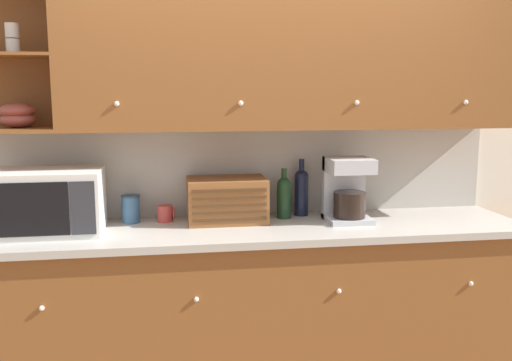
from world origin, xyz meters
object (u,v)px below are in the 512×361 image
(microwave, at_px, (49,202))
(second_wine_bottle, at_px, (284,196))
(bread_box, at_px, (227,200))
(storage_canister, at_px, (131,209))
(wine_bottle, at_px, (301,190))
(coffee_maker, at_px, (347,189))
(mug, at_px, (165,214))

(microwave, height_order, second_wine_bottle, microwave)
(bread_box, bearing_deg, microwave, -172.43)
(storage_canister, xyz_separation_m, second_wine_bottle, (0.88, -0.02, 0.06))
(wine_bottle, xyz_separation_m, coffee_maker, (0.22, -0.18, 0.03))
(bread_box, bearing_deg, wine_bottle, 11.38)
(mug, bearing_deg, wine_bottle, 2.95)
(storage_canister, relative_size, second_wine_bottle, 0.53)
(mug, relative_size, second_wine_bottle, 0.34)
(storage_canister, height_order, coffee_maker, coffee_maker)
(mug, bearing_deg, second_wine_bottle, -1.33)
(bread_box, relative_size, coffee_maker, 1.21)
(storage_canister, height_order, wine_bottle, wine_bottle)
(mug, distance_m, bread_box, 0.36)
(microwave, height_order, wine_bottle, wine_bottle)
(storage_canister, relative_size, wine_bottle, 0.46)
(mug, bearing_deg, storage_canister, 177.64)
(microwave, relative_size, second_wine_bottle, 1.86)
(second_wine_bottle, bearing_deg, coffee_maker, -20.24)
(microwave, xyz_separation_m, wine_bottle, (1.41, 0.22, -0.01))
(microwave, distance_m, storage_canister, 0.46)
(bread_box, bearing_deg, mug, 171.71)
(storage_canister, bearing_deg, wine_bottle, 1.93)
(microwave, bearing_deg, bread_box, 7.57)
(bread_box, height_order, wine_bottle, wine_bottle)
(microwave, relative_size, wine_bottle, 1.61)
(microwave, bearing_deg, second_wine_bottle, 7.11)
(bread_box, xyz_separation_m, wine_bottle, (0.46, 0.09, 0.03))
(storage_canister, distance_m, wine_bottle, 1.00)
(wine_bottle, distance_m, coffee_maker, 0.29)
(wine_bottle, bearing_deg, mug, -177.05)
(mug, height_order, bread_box, bread_box)
(mug, relative_size, coffee_maker, 0.27)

